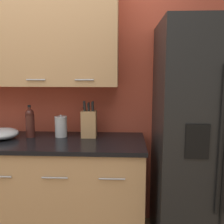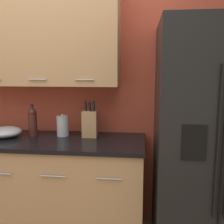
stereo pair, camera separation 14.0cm
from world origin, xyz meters
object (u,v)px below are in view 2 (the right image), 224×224
(refrigerator, at_px, (208,142))
(knife_block, at_px, (90,123))
(steel_canister, at_px, (63,126))
(mixing_bowl, at_px, (6,132))
(wine_bottle, at_px, (33,121))

(refrigerator, relative_size, knife_block, 5.60)
(knife_block, xyz_separation_m, steel_canister, (-0.26, 0.00, -0.03))
(knife_block, height_order, mixing_bowl, knife_block)
(refrigerator, xyz_separation_m, mixing_bowl, (-1.75, 0.09, 0.01))
(steel_canister, bearing_deg, knife_block, -0.74)
(knife_block, height_order, steel_canister, knife_block)
(knife_block, bearing_deg, steel_canister, 179.26)
(mixing_bowl, bearing_deg, knife_block, 7.49)
(refrigerator, height_order, mixing_bowl, refrigerator)
(refrigerator, relative_size, wine_bottle, 6.41)
(knife_block, relative_size, mixing_bowl, 1.19)
(wine_bottle, bearing_deg, refrigerator, -6.09)
(steel_canister, height_order, mixing_bowl, steel_canister)
(wine_bottle, height_order, steel_canister, wine_bottle)
(knife_block, xyz_separation_m, mixing_bowl, (-0.76, -0.10, -0.08))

